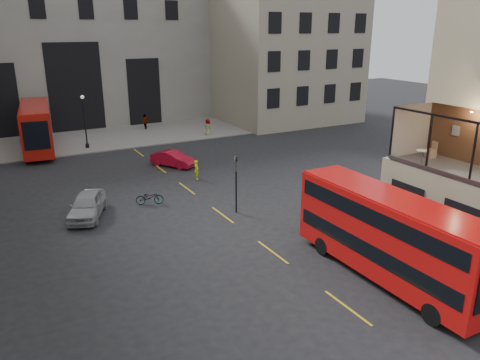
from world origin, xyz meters
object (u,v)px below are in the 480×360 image
bus_near (388,233)px  car_b (173,159)px  bus_far (36,125)px  car_a (87,205)px  cyclist (197,170)px  pedestrian_b (29,142)px  street_lamp_b (85,125)px  traffic_light_near (236,177)px  cafe_chair_d (431,153)px  pedestrian_d (208,128)px  pedestrian_c (145,122)px  bicycle (150,197)px  cafe_table_far (422,155)px

bus_near → car_b: bus_near is taller
bus_far → car_a: (0.59, -19.63, -1.75)m
cyclist → pedestrian_b: size_ratio=0.94×
street_lamp_b → pedestrian_b: (-5.13, 2.09, -1.57)m
traffic_light_near → car_b: (0.26, 12.08, -1.76)m
street_lamp_b → bus_near: size_ratio=0.50×
street_lamp_b → cafe_chair_d: bearing=-66.5°
car_b → pedestrian_d: size_ratio=2.16×
pedestrian_b → pedestrian_c: 13.51m
bicycle → cafe_table_far: cafe_table_far is taller
cyclist → pedestrian_d: pedestrian_d is taller
pedestrian_c → cafe_chair_d: size_ratio=2.06×
car_b → cyclist: cyclist is taller
street_lamp_b → cafe_table_far: cafe_table_far is taller
traffic_light_near → pedestrian_c: bearing=84.1°
traffic_light_near → cyclist: bearing=85.6°
street_lamp_b → bus_near: 33.66m
bicycle → pedestrian_d: size_ratio=0.99×
car_a → cyclist: car_a is taller
traffic_light_near → cyclist: size_ratio=2.44×
bus_near → car_b: (-2.01, 22.94, -1.71)m
bus_near → bus_far: bus_far is taller
traffic_light_near → cyclist: (0.59, 7.71, -1.65)m
traffic_light_near → car_b: size_ratio=0.94×
car_b → cafe_chair_d: cafe_chair_d is taller
bicycle → pedestrian_d: (12.51, 17.31, 0.45)m
bus_far → pedestrian_c: size_ratio=6.14×
traffic_light_near → cafe_chair_d: 11.67m
pedestrian_c → cafe_chair_d: cafe_chair_d is taller
pedestrian_d → cafe_chair_d: (0.05, -29.56, 3.94)m
cafe_chair_d → pedestrian_c: bearing=98.3°
traffic_light_near → pedestrian_d: 23.02m
street_lamp_b → bus_far: (-4.28, 1.56, 0.14)m
car_a → cafe_chair_d: cafe_chair_d is taller
cafe_table_far → bicycle: bearing=130.4°
car_a → pedestrian_d: (16.73, 17.58, 0.15)m
street_lamp_b → bus_far: bearing=160.0°
traffic_light_near → car_b: traffic_light_near is taller
bus_far → bus_near: bearing=-71.4°
cafe_table_far → cyclist: bearing=109.9°
car_b → pedestrian_c: bearing=48.5°
street_lamp_b → bus_near: bearing=-77.5°
cyclist → car_b: bearing=17.1°
bicycle → cafe_table_far: bearing=-119.4°
pedestrian_b → cafe_table_far: (16.66, -32.83, 4.29)m
cafe_table_far → cafe_chair_d: cafe_chair_d is taller
traffic_light_near → cafe_chair_d: (8.09, -8.05, 2.45)m
traffic_light_near → pedestrian_c: 27.96m
street_lamp_b → cyclist: (5.59, -14.29, -1.62)m
car_a → bicycle: car_a is taller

